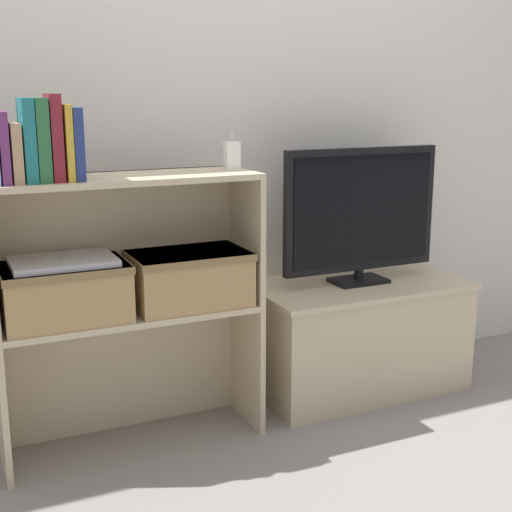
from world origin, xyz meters
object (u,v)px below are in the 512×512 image
(storage_basket_left, at_px, (65,290))
(storage_basket_right, at_px, (189,276))
(laptop, at_px, (63,261))
(book_teal, at_px, (27,141))
(tv_stand, at_px, (357,335))
(book_forest, at_px, (41,140))
(book_mustard, at_px, (66,143))
(baby_monitor, at_px, (232,156))
(book_navy, at_px, (75,144))
(tv, at_px, (361,212))
(book_plum, at_px, (3,148))
(book_maroon, at_px, (54,138))
(book_tan, at_px, (15,153))

(storage_basket_left, distance_m, storage_basket_right, 0.42)
(storage_basket_left, xyz_separation_m, laptop, (0.00, -0.00, 0.09))
(book_teal, bearing_deg, tv_stand, 5.98)
(book_forest, bearing_deg, book_mustard, 0.00)
(baby_monitor, height_order, laptop, baby_monitor)
(book_mustard, distance_m, book_navy, 0.03)
(storage_basket_right, relative_size, laptop, 1.23)
(tv_stand, relative_size, book_navy, 3.93)
(tv, relative_size, baby_monitor, 5.27)
(tv, bearing_deg, book_plum, -174.40)
(tv_stand, xyz_separation_m, storage_basket_right, (-0.75, -0.10, 0.36))
(tv, xyz_separation_m, laptop, (-1.17, -0.09, -0.06))
(storage_basket_right, bearing_deg, laptop, -180.00)
(baby_monitor, bearing_deg, book_teal, -175.67)
(book_maroon, distance_m, baby_monitor, 0.61)
(book_mustard, xyz_separation_m, baby_monitor, (0.56, 0.05, -0.06))
(tv_stand, height_order, laptop, laptop)
(storage_basket_right, bearing_deg, book_mustard, -174.76)
(book_mustard, bearing_deg, book_navy, 0.00)
(tv_stand, bearing_deg, book_navy, -173.28)
(book_teal, bearing_deg, book_tan, -180.00)
(book_forest, bearing_deg, storage_basket_right, 4.42)
(tv, height_order, baby_monitor, baby_monitor)
(book_mustard, height_order, laptop, book_mustard)
(book_forest, xyz_separation_m, baby_monitor, (0.64, 0.05, -0.07))
(book_tan, bearing_deg, storage_basket_right, 3.81)
(tv, distance_m, book_tan, 1.33)
(baby_monitor, height_order, storage_basket_left, baby_monitor)
(book_maroon, height_order, book_mustard, book_maroon)
(book_mustard, xyz_separation_m, laptop, (-0.03, 0.04, -0.37))
(book_teal, height_order, book_mustard, book_teal)
(book_forest, height_order, book_mustard, book_forest)
(storage_basket_left, bearing_deg, tv, 4.59)
(book_plum, relative_size, laptop, 0.65)
(book_forest, relative_size, book_maroon, 0.95)
(book_navy, distance_m, storage_basket_left, 0.47)
(baby_monitor, relative_size, storage_basket_right, 0.32)
(tv, bearing_deg, tv_stand, 90.00)
(book_mustard, relative_size, book_navy, 1.04)
(book_teal, distance_m, laptop, 0.39)
(book_maroon, height_order, storage_basket_left, book_maroon)
(book_mustard, bearing_deg, tv, 6.48)
(book_tan, bearing_deg, book_forest, 0.00)
(book_tan, bearing_deg, book_teal, 0.00)
(tv, xyz_separation_m, baby_monitor, (-0.58, -0.08, 0.25))
(tv_stand, height_order, book_forest, book_forest)
(book_plum, bearing_deg, baby_monitor, 3.92)
(tv_stand, bearing_deg, storage_basket_left, -175.33)
(book_teal, relative_size, book_forest, 1.00)
(baby_monitor, bearing_deg, book_forest, -175.41)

